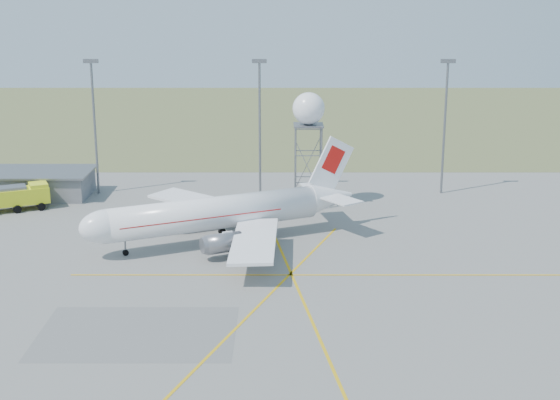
{
  "coord_description": "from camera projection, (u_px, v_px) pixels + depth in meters",
  "views": [
    {
      "loc": [
        -6.88,
        -50.69,
        30.37
      ],
      "look_at": [
        -6.92,
        40.0,
        5.88
      ],
      "focal_mm": 50.0,
      "sensor_mm": 36.0,
      "label": 1
    }
  ],
  "objects": [
    {
      "name": "grass_strip",
      "position": [
        308.0,
        117.0,
        192.0
      ],
      "size": [
        400.0,
        120.0,
        0.03
      ],
      "primitive_type": "cube",
      "color": "#5B6738",
      "rests_on": "ground"
    },
    {
      "name": "building_grey",
      "position": [
        29.0,
        184.0,
        118.14
      ],
      "size": [
        19.0,
        10.0,
        3.9
      ],
      "color": "slate",
      "rests_on": "ground"
    },
    {
      "name": "mast_a",
      "position": [
        94.0,
        116.0,
        117.44
      ],
      "size": [
        2.2,
        0.5,
        20.5
      ],
      "color": "slate",
      "rests_on": "ground"
    },
    {
      "name": "mast_b",
      "position": [
        260.0,
        116.0,
        117.43
      ],
      "size": [
        2.2,
        0.5,
        20.5
      ],
      "color": "slate",
      "rests_on": "ground"
    },
    {
      "name": "mast_c",
      "position": [
        445.0,
        116.0,
        117.41
      ],
      "size": [
        2.2,
        0.5,
        20.5
      ],
      "color": "slate",
      "rests_on": "ground"
    },
    {
      "name": "airliner_main",
      "position": [
        219.0,
        213.0,
        95.93
      ],
      "size": [
        34.2,
        31.85,
        12.25
      ],
      "rotation": [
        0.0,
        0.0,
        3.57
      ],
      "color": "white",
      "rests_on": "ground"
    },
    {
      "name": "radar_tower",
      "position": [
        308.0,
        143.0,
        110.97
      ],
      "size": [
        4.56,
        4.56,
        16.51
      ],
      "color": "slate",
      "rests_on": "ground"
    },
    {
      "name": "fire_truck",
      "position": [
        17.0,
        198.0,
        110.69
      ],
      "size": [
        9.63,
        6.6,
        3.67
      ],
      "rotation": [
        0.0,
        0.0,
        0.43
      ],
      "color": "yellow",
      "rests_on": "ground"
    }
  ]
}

